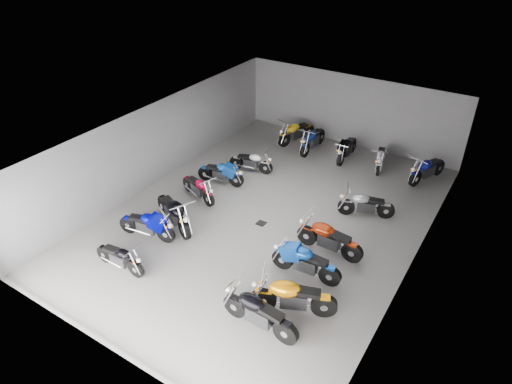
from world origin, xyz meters
TOP-DOWN VIEW (x-y plane):
  - ground at (0.00, 0.00)m, footprint 14.00×14.00m
  - wall_back at (0.00, 7.00)m, footprint 10.00×0.10m
  - wall_left at (-5.00, 0.00)m, footprint 0.10×14.00m
  - wall_right at (5.00, 0.00)m, footprint 0.10×14.00m
  - ceiling at (0.00, 0.00)m, footprint 10.00×14.00m
  - drain_grate at (0.00, -0.50)m, footprint 0.32×0.32m
  - motorcycle_left_a at (-2.32, -4.74)m, footprint 1.87×0.37m
  - motorcycle_left_b at (-2.74, -3.15)m, footprint 2.04×0.57m
  - motorcycle_left_c at (-2.41, -2.21)m, footprint 2.23×1.12m
  - motorcycle_left_d at (-2.82, -0.38)m, footprint 1.88×0.71m
  - motorcycle_left_e at (-2.76, 0.96)m, footprint 1.94×0.52m
  - motorcycle_left_f at (-2.28, 2.41)m, footprint 1.85×0.54m
  - motorcycle_right_a at (2.37, -4.44)m, footprint 2.26×0.46m
  - motorcycle_right_b at (2.85, -3.50)m, footprint 2.19×1.10m
  - motorcycle_right_c at (2.46, -2.04)m, footprint 2.19×0.46m
  - motorcycle_right_d at (2.58, -0.67)m, footprint 2.24×0.44m
  - motorcycle_right_f at (2.84, 1.86)m, footprint 1.87×0.89m
  - motorcycle_back_b at (-2.04, 5.82)m, footprint 0.80×2.11m
  - motorcycle_back_c at (-1.02, 5.47)m, footprint 0.44×2.25m
  - motorcycle_back_d at (0.58, 5.53)m, footprint 0.43×2.09m
  - motorcycle_back_e at (2.08, 5.52)m, footprint 0.62×1.91m
  - motorcycle_back_f at (3.99, 5.50)m, footprint 0.91×2.04m

SIDE VIEW (x-z plane):
  - ground at x=0.00m, z-range 0.00..0.00m
  - drain_grate at x=0.00m, z-range 0.00..0.01m
  - motorcycle_left_f at x=-2.28m, z-range 0.04..0.86m
  - motorcycle_left_a at x=-2.32m, z-range 0.04..0.86m
  - motorcycle_left_d at x=-2.82m, z-range 0.04..0.89m
  - motorcycle_back_e at x=2.08m, z-range 0.04..0.89m
  - motorcycle_left_e at x=-2.76m, z-range 0.04..0.90m
  - motorcycle_right_f at x=2.84m, z-range 0.04..0.91m
  - motorcycle_left_b at x=-2.74m, z-range 0.04..0.95m
  - motorcycle_back_d at x=0.58m, z-range 0.04..0.96m
  - motorcycle_back_f at x=3.99m, z-range 0.04..0.98m
  - motorcycle_back_b at x=-2.04m, z-range 0.04..1.00m
  - motorcycle_right_c at x=2.46m, z-range 0.04..1.00m
  - motorcycle_right_d at x=2.58m, z-range 0.05..1.03m
  - motorcycle_back_c at x=-1.02m, z-range 0.05..1.03m
  - motorcycle_right_a at x=2.37m, z-range 0.05..1.04m
  - motorcycle_right_b at x=2.85m, z-range 0.05..1.07m
  - motorcycle_left_c at x=-2.41m, z-range 0.05..1.10m
  - wall_back at x=0.00m, z-range 0.00..3.20m
  - wall_left at x=-5.00m, z-range 0.00..3.20m
  - wall_right at x=5.00m, z-range 0.00..3.20m
  - ceiling at x=0.00m, z-range 3.20..3.24m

